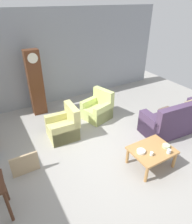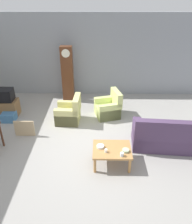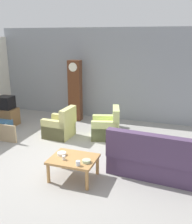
{
  "view_description": "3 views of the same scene",
  "coord_description": "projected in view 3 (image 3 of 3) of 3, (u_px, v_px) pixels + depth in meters",
  "views": [
    {
      "loc": [
        -2.27,
        -3.11,
        3.45
      ],
      "look_at": [
        -0.16,
        0.54,
        0.99
      ],
      "focal_mm": 31.66,
      "sensor_mm": 36.0,
      "label": 1
    },
    {
      "loc": [
        0.22,
        -5.27,
        4.06
      ],
      "look_at": [
        0.12,
        0.54,
        0.77
      ],
      "focal_mm": 36.39,
      "sensor_mm": 36.0,
      "label": 2
    },
    {
      "loc": [
        2.58,
        -5.28,
        2.92
      ],
      "look_at": [
        0.46,
        0.94,
        0.98
      ],
      "focal_mm": 41.55,
      "sensor_mm": 36.0,
      "label": 3
    }
  ],
  "objects": [
    {
      "name": "grandfather_clock",
      "position": [
        75.0,
        91.0,
        9.09
      ],
      "size": [
        0.44,
        0.3,
        2.12
      ],
      "color": "#562D19",
      "rests_on": "ground_plane"
    },
    {
      "name": "tv_stand_cabinet",
      "position": [
        7.0,
        117.0,
        8.76
      ],
      "size": [
        0.68,
        0.52,
        0.57
      ],
      "primitive_type": "cube",
      "color": "brown",
      "rests_on": "ground_plane"
    },
    {
      "name": "cup_white_porcelain",
      "position": [
        64.0,
        158.0,
        5.32
      ],
      "size": [
        0.07,
        0.07,
        0.09
      ],
      "primitive_type": "cylinder",
      "color": "white",
      "rests_on": "coffee_table_wood"
    },
    {
      "name": "cup_blue_rimmed",
      "position": [
        78.0,
        163.0,
        5.08
      ],
      "size": [
        0.09,
        0.09,
        0.1
      ],
      "primitive_type": "cylinder",
      "color": "silver",
      "rests_on": "coffee_table_wood"
    },
    {
      "name": "framed_picture_leaning",
      "position": [
        7.0,
        133.0,
        7.36
      ],
      "size": [
        0.6,
        0.05,
        0.51
      ],
      "primitive_type": "cube",
      "color": "tan",
      "rests_on": "ground_plane"
    },
    {
      "name": "garage_door_wall",
      "position": [
        108.0,
        74.0,
        9.23
      ],
      "size": [
        8.4,
        0.16,
        3.2
      ],
      "primitive_type": "cube",
      "color": "gray",
      "rests_on": "ground_plane"
    },
    {
      "name": "tv_crt",
      "position": [
        6.0,
        103.0,
        8.62
      ],
      "size": [
        0.48,
        0.44,
        0.42
      ],
      "primitive_type": "cube",
      "color": "black",
      "rests_on": "tv_stand_cabinet"
    },
    {
      "name": "armchair_olive_far",
      "position": [
        107.0,
        128.0,
        7.67
      ],
      "size": [
        0.97,
        0.95,
        0.92
      ],
      "color": "#C8D67D",
      "rests_on": "ground_plane"
    },
    {
      "name": "armchair_olive_near",
      "position": [
        60.0,
        127.0,
        7.72
      ],
      "size": [
        0.82,
        0.79,
        0.92
      ],
      "color": "#CCC67A",
      "rests_on": "ground_plane"
    },
    {
      "name": "storage_box_blue",
      "position": [
        4.0,
        124.0,
        8.42
      ],
      "size": [
        0.44,
        0.41,
        0.29
      ],
      "primitive_type": "cube",
      "color": "teal",
      "rests_on": "ground_plane"
    },
    {
      "name": "coffee_table_wood",
      "position": [
        73.0,
        161.0,
        5.42
      ],
      "size": [
        0.96,
        0.76,
        0.47
      ],
      "color": "#B27F47",
      "rests_on": "ground_plane"
    },
    {
      "name": "bowl_white_stacked",
      "position": [
        62.0,
        154.0,
        5.53
      ],
      "size": [
        0.19,
        0.19,
        0.06
      ],
      "primitive_type": "cylinder",
      "color": "white",
      "rests_on": "coffee_table_wood"
    },
    {
      "name": "bowl_shallow_green",
      "position": [
        86.0,
        161.0,
        5.21
      ],
      "size": [
        0.17,
        0.17,
        0.06
      ],
      "primitive_type": "cylinder",
      "color": "#B2C69E",
      "rests_on": "coffee_table_wood"
    },
    {
      "name": "couch_floral",
      "position": [
        158.0,
        161.0,
        5.53
      ],
      "size": [
        2.16,
        1.04,
        1.04
      ],
      "color": "#4C3856",
      "rests_on": "ground_plane"
    },
    {
      "name": "ground_plane",
      "position": [
        66.0,
        158.0,
        6.42
      ],
      "size": [
        10.4,
        10.4,
        0.0
      ],
      "primitive_type": "plane",
      "color": "#999691"
    }
  ]
}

